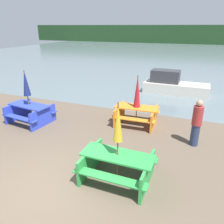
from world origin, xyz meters
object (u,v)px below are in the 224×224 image
(umbrella_navy, at_px, (26,83))
(picnic_table_orange, at_px, (136,114))
(boat, at_px, (173,85))
(picnic_table_blue, at_px, (30,112))
(umbrella_crimson, at_px, (137,91))
(umbrella_gold, at_px, (118,123))
(picnic_table_green, at_px, (118,164))
(person, at_px, (197,123))

(umbrella_navy, bearing_deg, picnic_table_orange, 18.77)
(umbrella_navy, height_order, boat, umbrella_navy)
(picnic_table_blue, bearing_deg, picnic_table_orange, 18.77)
(boat, bearing_deg, umbrella_crimson, -97.93)
(umbrella_gold, height_order, umbrella_navy, umbrella_navy)
(picnic_table_blue, xyz_separation_m, umbrella_crimson, (4.16, 1.41, 0.93))
(picnic_table_blue, distance_m, umbrella_gold, 5.21)
(umbrella_crimson, bearing_deg, picnic_table_blue, -161.23)
(picnic_table_green, xyz_separation_m, person, (1.82, 2.60, 0.35))
(picnic_table_green, distance_m, person, 3.19)
(picnic_table_green, bearing_deg, umbrella_navy, 155.37)
(person, bearing_deg, picnic_table_green, -124.96)
(umbrella_navy, distance_m, person, 6.51)
(umbrella_crimson, relative_size, boat, 0.54)
(umbrella_gold, height_order, person, umbrella_gold)
(umbrella_gold, xyz_separation_m, person, (1.82, 2.60, -0.81))
(umbrella_crimson, bearing_deg, umbrella_gold, -82.50)
(umbrella_crimson, distance_m, umbrella_navy, 4.40)
(boat, bearing_deg, picnic_table_orange, -97.93)
(boat, bearing_deg, umbrella_gold, -91.13)
(person, bearing_deg, umbrella_crimson, 157.73)
(picnic_table_blue, distance_m, person, 6.46)
(picnic_table_orange, bearing_deg, umbrella_gold, -82.50)
(umbrella_crimson, bearing_deg, picnic_table_green, -82.50)
(picnic_table_green, bearing_deg, picnic_table_orange, 97.50)
(picnic_table_green, relative_size, umbrella_gold, 0.88)
(picnic_table_blue, height_order, picnic_table_orange, picnic_table_blue)
(umbrella_gold, distance_m, person, 3.27)
(picnic_table_green, relative_size, picnic_table_blue, 1.00)
(umbrella_crimson, height_order, person, umbrella_crimson)
(umbrella_gold, bearing_deg, picnic_table_green, 180.00)
(picnic_table_green, xyz_separation_m, boat, (0.39, 8.71, 0.04))
(picnic_table_green, xyz_separation_m, picnic_table_blue, (-4.62, 2.12, 0.01))
(umbrella_gold, relative_size, umbrella_crimson, 1.05)
(boat, distance_m, person, 6.28)
(umbrella_navy, bearing_deg, picnic_table_green, -24.63)
(picnic_table_orange, relative_size, umbrella_navy, 0.80)
(umbrella_gold, bearing_deg, picnic_table_blue, 155.37)
(picnic_table_blue, distance_m, umbrella_crimson, 4.49)
(umbrella_gold, height_order, boat, umbrella_gold)
(umbrella_gold, relative_size, person, 1.34)
(picnic_table_blue, height_order, umbrella_crimson, umbrella_crimson)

